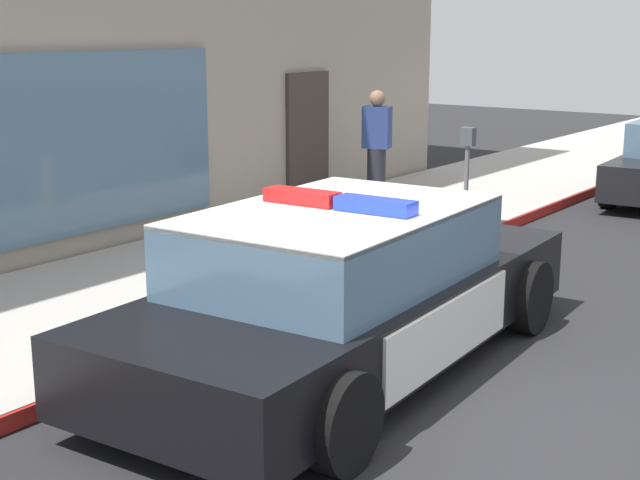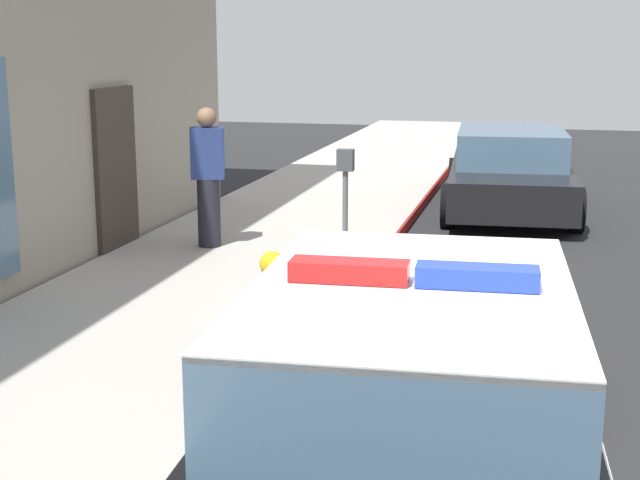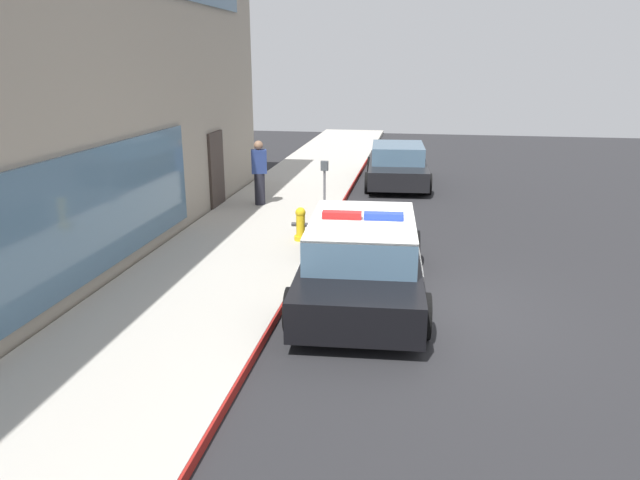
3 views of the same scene
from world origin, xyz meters
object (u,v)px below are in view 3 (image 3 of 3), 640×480
(police_cruiser, at_px, (362,257))
(parking_meter, at_px, (324,177))
(pedestrian_on_sidewalk, at_px, (259,173))
(fire_hydrant, at_px, (301,224))
(car_down_street, at_px, (397,165))

(police_cruiser, bearing_deg, parking_meter, 13.16)
(pedestrian_on_sidewalk, relative_size, parking_meter, 1.28)
(parking_meter, bearing_deg, fire_hydrant, 176.82)
(fire_hydrant, relative_size, pedestrian_on_sidewalk, 0.42)
(fire_hydrant, distance_m, parking_meter, 2.44)
(fire_hydrant, xyz_separation_m, car_down_street, (7.13, -1.74, 0.13))
(police_cruiser, xyz_separation_m, pedestrian_on_sidewalk, (5.53, 3.31, 0.33))
(fire_hydrant, height_order, car_down_street, car_down_street)
(car_down_street, xyz_separation_m, pedestrian_on_sidewalk, (-4.08, 3.48, 0.38))
(parking_meter, bearing_deg, pedestrian_on_sidewalk, 69.75)
(car_down_street, xyz_separation_m, parking_meter, (-4.77, 1.61, 0.45))
(police_cruiser, xyz_separation_m, car_down_street, (9.61, -0.17, -0.05))
(pedestrian_on_sidewalk, distance_m, parking_meter, 1.99)
(police_cruiser, height_order, parking_meter, police_cruiser)
(fire_hydrant, bearing_deg, pedestrian_on_sidewalk, 29.64)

